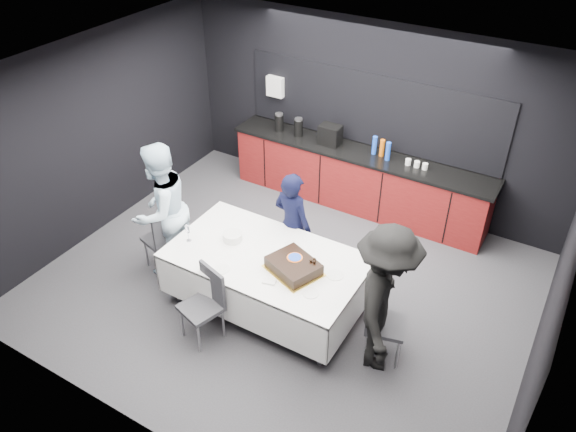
{
  "coord_description": "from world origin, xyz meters",
  "views": [
    {
      "loc": [
        2.81,
        -4.67,
        4.96
      ],
      "look_at": [
        0.0,
        0.1,
        1.05
      ],
      "focal_mm": 35.0,
      "sensor_mm": 36.0,
      "label": 1
    }
  ],
  "objects_px": {
    "chair_right": "(380,318)",
    "person_right": "(385,300)",
    "chair_left": "(165,237)",
    "person_left": "(161,210)",
    "chair_near": "(206,299)",
    "party_table": "(267,265)",
    "plate_stack": "(233,237)",
    "person_center": "(292,225)",
    "cake_assembly": "(294,266)",
    "champagne_flute": "(188,230)"
  },
  "relations": [
    {
      "from": "champagne_flute",
      "to": "person_center",
      "type": "height_order",
      "value": "person_center"
    },
    {
      "from": "cake_assembly",
      "to": "person_center",
      "type": "bearing_deg",
      "value": 121.04
    },
    {
      "from": "plate_stack",
      "to": "chair_left",
      "type": "distance_m",
      "value": 1.05
    },
    {
      "from": "plate_stack",
      "to": "cake_assembly",
      "type": "bearing_deg",
      "value": -7.55
    },
    {
      "from": "chair_near",
      "to": "person_center",
      "type": "distance_m",
      "value": 1.51
    },
    {
      "from": "plate_stack",
      "to": "person_right",
      "type": "xyz_separation_m",
      "value": [
        2.04,
        -0.16,
        0.07
      ]
    },
    {
      "from": "champagne_flute",
      "to": "person_left",
      "type": "height_order",
      "value": "person_left"
    },
    {
      "from": "chair_right",
      "to": "person_left",
      "type": "bearing_deg",
      "value": -179.6
    },
    {
      "from": "chair_near",
      "to": "person_left",
      "type": "height_order",
      "value": "person_left"
    },
    {
      "from": "chair_right",
      "to": "person_center",
      "type": "relative_size",
      "value": 0.61
    },
    {
      "from": "chair_left",
      "to": "chair_right",
      "type": "bearing_deg",
      "value": 1.39
    },
    {
      "from": "chair_right",
      "to": "person_right",
      "type": "xyz_separation_m",
      "value": [
        0.06,
        -0.09,
        0.37
      ]
    },
    {
      "from": "cake_assembly",
      "to": "plate_stack",
      "type": "xyz_separation_m",
      "value": [
        -0.93,
        0.12,
        -0.02
      ]
    },
    {
      "from": "chair_left",
      "to": "chair_near",
      "type": "height_order",
      "value": "same"
    },
    {
      "from": "party_table",
      "to": "person_right",
      "type": "relative_size",
      "value": 1.29
    },
    {
      "from": "cake_assembly",
      "to": "person_right",
      "type": "relative_size",
      "value": 0.4
    },
    {
      "from": "chair_near",
      "to": "person_left",
      "type": "bearing_deg",
      "value": 149.73
    },
    {
      "from": "party_table",
      "to": "champagne_flute",
      "type": "bearing_deg",
      "value": -166.66
    },
    {
      "from": "cake_assembly",
      "to": "plate_stack",
      "type": "distance_m",
      "value": 0.94
    },
    {
      "from": "person_left",
      "to": "person_right",
      "type": "relative_size",
      "value": 1.01
    },
    {
      "from": "chair_left",
      "to": "person_left",
      "type": "distance_m",
      "value": 0.39
    },
    {
      "from": "party_table",
      "to": "person_right",
      "type": "height_order",
      "value": "person_right"
    },
    {
      "from": "party_table",
      "to": "plate_stack",
      "type": "height_order",
      "value": "plate_stack"
    },
    {
      "from": "chair_left",
      "to": "person_center",
      "type": "distance_m",
      "value": 1.68
    },
    {
      "from": "party_table",
      "to": "chair_near",
      "type": "height_order",
      "value": "chair_near"
    },
    {
      "from": "plate_stack",
      "to": "champagne_flute",
      "type": "xyz_separation_m",
      "value": [
        -0.45,
        -0.28,
        0.11
      ]
    },
    {
      "from": "plate_stack",
      "to": "person_left",
      "type": "relative_size",
      "value": 0.13
    },
    {
      "from": "cake_assembly",
      "to": "person_center",
      "type": "height_order",
      "value": "person_center"
    },
    {
      "from": "party_table",
      "to": "chair_near",
      "type": "xyz_separation_m",
      "value": [
        -0.34,
        -0.75,
        -0.11
      ]
    },
    {
      "from": "plate_stack",
      "to": "person_center",
      "type": "xyz_separation_m",
      "value": [
        0.46,
        0.66,
        -0.07
      ]
    },
    {
      "from": "chair_near",
      "to": "person_right",
      "type": "relative_size",
      "value": 0.51
    },
    {
      "from": "person_left",
      "to": "person_right",
      "type": "height_order",
      "value": "person_left"
    },
    {
      "from": "chair_left",
      "to": "chair_right",
      "type": "height_order",
      "value": "same"
    },
    {
      "from": "chair_right",
      "to": "person_right",
      "type": "relative_size",
      "value": 0.51
    },
    {
      "from": "person_left",
      "to": "chair_near",
      "type": "bearing_deg",
      "value": 61.88
    },
    {
      "from": "chair_right",
      "to": "chair_near",
      "type": "xyz_separation_m",
      "value": [
        -1.81,
        -0.73,
        0.0
      ]
    },
    {
      "from": "champagne_flute",
      "to": "chair_left",
      "type": "bearing_deg",
      "value": 165.73
    },
    {
      "from": "chair_left",
      "to": "person_center",
      "type": "relative_size",
      "value": 0.61
    },
    {
      "from": "plate_stack",
      "to": "party_table",
      "type": "bearing_deg",
      "value": -5.9
    },
    {
      "from": "cake_assembly",
      "to": "chair_near",
      "type": "xyz_separation_m",
      "value": [
        -0.75,
        -0.68,
        -0.32
      ]
    },
    {
      "from": "plate_stack",
      "to": "chair_near",
      "type": "distance_m",
      "value": 0.87
    },
    {
      "from": "chair_near",
      "to": "person_center",
      "type": "relative_size",
      "value": 0.61
    },
    {
      "from": "person_left",
      "to": "party_table",
      "type": "bearing_deg",
      "value": 93.65
    },
    {
      "from": "chair_right",
      "to": "chair_near",
      "type": "bearing_deg",
      "value": -158.01
    },
    {
      "from": "plate_stack",
      "to": "chair_near",
      "type": "xyz_separation_m",
      "value": [
        0.18,
        -0.8,
        -0.3
      ]
    },
    {
      "from": "person_left",
      "to": "plate_stack",
      "type": "bearing_deg",
      "value": 97.33
    },
    {
      "from": "person_left",
      "to": "person_right",
      "type": "bearing_deg",
      "value": 90.88
    },
    {
      "from": "person_center",
      "to": "person_right",
      "type": "height_order",
      "value": "person_right"
    },
    {
      "from": "person_right",
      "to": "person_center",
      "type": "bearing_deg",
      "value": 45.05
    },
    {
      "from": "plate_stack",
      "to": "chair_near",
      "type": "relative_size",
      "value": 0.26
    }
  ]
}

